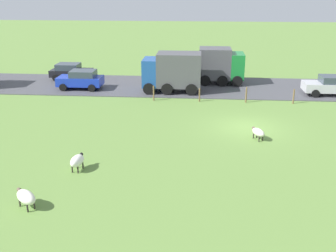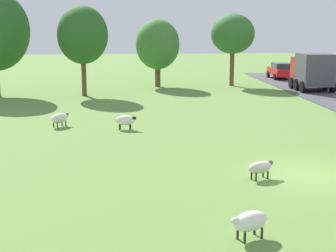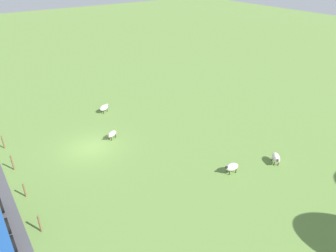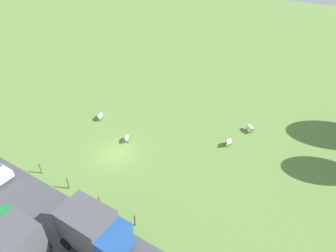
# 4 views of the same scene
# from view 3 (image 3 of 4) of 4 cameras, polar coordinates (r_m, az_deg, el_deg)

# --- Properties ---
(ground_plane) EXTENTS (160.00, 160.00, 0.00)m
(ground_plane) POSITION_cam_3_polar(r_m,az_deg,el_deg) (26.92, -13.79, -3.85)
(ground_plane) COLOR olive
(sheep_0) EXTENTS (1.16, 1.26, 0.78)m
(sheep_0) POSITION_cam_3_polar(r_m,az_deg,el_deg) (25.42, 19.05, -5.46)
(sheep_0) COLOR silver
(sheep_0) RESTS_ON ground_plane
(sheep_1) EXTENTS (1.22, 0.97, 0.77)m
(sheep_1) POSITION_cam_3_polar(r_m,az_deg,el_deg) (32.50, -11.58, 3.28)
(sheep_1) COLOR white
(sheep_1) RESTS_ON ground_plane
(sheep_2) EXTENTS (1.19, 0.70, 0.79)m
(sheep_2) POSITION_cam_3_polar(r_m,az_deg,el_deg) (23.49, 11.53, -7.32)
(sheep_2) COLOR white
(sheep_2) RESTS_ON ground_plane
(sheep_3) EXTENTS (1.18, 0.89, 0.69)m
(sheep_3) POSITION_cam_3_polar(r_m,az_deg,el_deg) (27.61, -10.19, -1.47)
(sheep_3) COLOR beige
(sheep_3) RESTS_ON ground_plane
(fence_post_0) EXTENTS (0.12, 0.12, 1.15)m
(fence_post_0) POSITION_cam_3_polar(r_m,az_deg,el_deg) (29.16, -27.82, -2.62)
(fence_post_0) COLOR brown
(fence_post_0) RESTS_ON ground_plane
(fence_post_1) EXTENTS (0.12, 0.12, 1.24)m
(fence_post_1) POSITION_cam_3_polar(r_m,az_deg,el_deg) (25.97, -26.46, -6.01)
(fence_post_1) COLOR brown
(fence_post_1) RESTS_ON ground_plane
(fence_post_2) EXTENTS (0.12, 0.12, 1.05)m
(fence_post_2) POSITION_cam_3_polar(r_m,az_deg,el_deg) (22.99, -24.65, -10.59)
(fence_post_2) COLOR brown
(fence_post_2) RESTS_ON ground_plane
(fence_post_3) EXTENTS (0.12, 0.12, 1.19)m
(fence_post_3) POSITION_cam_3_polar(r_m,az_deg,el_deg) (20.13, -22.32, -16.13)
(fence_post_3) COLOR brown
(fence_post_3) RESTS_ON ground_plane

